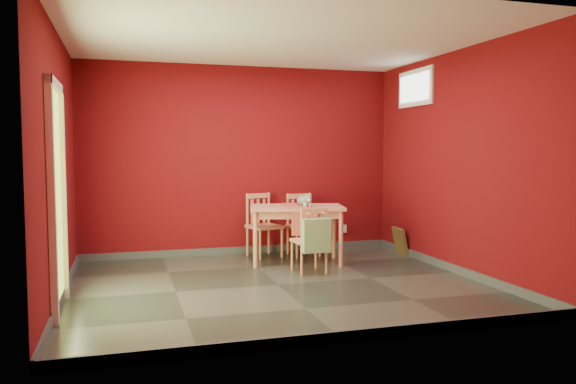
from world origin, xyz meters
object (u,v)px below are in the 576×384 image
object	(u,v)px
chair_far_right	(303,224)
picture_frame	(400,241)
chair_far_left	(263,224)
tote_bag	(316,235)
dining_table	(297,213)
chair_near	(310,239)
cat	(304,199)

from	to	relation	value
chair_far_right	picture_frame	size ratio (longest dim) A/B	2.23
chair_far_left	tote_bag	world-z (taller)	chair_far_left
dining_table	picture_frame	size ratio (longest dim) A/B	3.42
chair_far_right	chair_near	size ratio (longest dim) A/B	1.08
chair_far_right	tote_bag	bearing A→B (deg)	-101.09
dining_table	chair_far_left	world-z (taller)	chair_far_left
cat	picture_frame	distance (m)	1.68
chair_near	tote_bag	world-z (taller)	chair_near
tote_bag	cat	distance (m)	0.89
dining_table	tote_bag	xyz separation A→B (m)	(-0.01, -0.83, -0.18)
chair_near	cat	bearing A→B (deg)	78.98
tote_bag	chair_far_left	bearing A→B (deg)	101.96
chair_near	cat	world-z (taller)	cat
chair_far_right	tote_bag	distance (m)	1.38
chair_near	cat	size ratio (longest dim) A/B	2.17
dining_table	picture_frame	bearing A→B (deg)	6.37
chair_far_left	chair_far_right	xyz separation A→B (m)	(0.57, -0.06, -0.01)
tote_bag	dining_table	bearing A→B (deg)	89.27
chair_far_left	tote_bag	distance (m)	1.45
chair_far_left	picture_frame	distance (m)	2.00
chair_far_left	chair_far_right	bearing A→B (deg)	-6.50
chair_near	tote_bag	xyz separation A→B (m)	(0.01, -0.20, 0.08)
chair_far_left	chair_near	bearing A→B (deg)	-76.51
chair_far_left	tote_bag	size ratio (longest dim) A/B	1.89
dining_table	chair_near	bearing A→B (deg)	-91.77
dining_table	chair_far_left	distance (m)	0.70
chair_near	cat	distance (m)	0.76
tote_bag	cat	bearing A→B (deg)	82.32
chair_near	cat	xyz separation A→B (m)	(0.12, 0.60, 0.44)
chair_far_right	chair_near	distance (m)	1.19
dining_table	chair_near	size ratio (longest dim) A/B	1.67
dining_table	chair_far_right	world-z (taller)	chair_far_right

